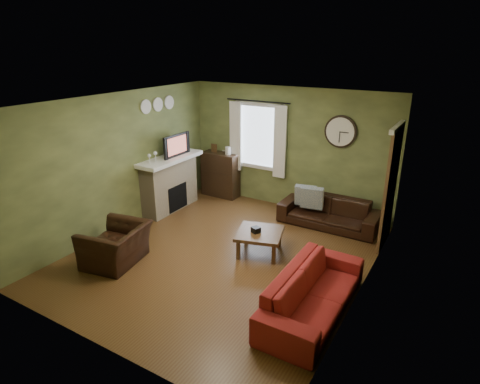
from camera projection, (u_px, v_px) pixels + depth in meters
The scene contains 31 objects.
floor at pixel (223, 255), 6.90m from camera, with size 4.60×5.20×0.00m, color #54361A.
ceiling at pixel (221, 102), 5.98m from camera, with size 4.60×5.20×0.00m, color white.
wall_left at pixel (120, 163), 7.53m from camera, with size 0.00×5.20×2.60m, color olive.
wall_right at pixel (367, 213), 5.34m from camera, with size 0.00×5.20×2.60m, color olive.
wall_back at pixel (288, 149), 8.54m from camera, with size 4.60×0.00×2.60m, color olive.
wall_front at pixel (92, 252), 4.34m from camera, with size 4.60×0.00×2.60m, color olive.
fireplace at pixel (170, 185), 8.63m from camera, with size 0.40×1.40×1.10m, color tan.
firebox at pixel (177, 197), 8.63m from camera, with size 0.04×0.60×0.55m, color black.
mantel at pixel (169, 159), 8.41m from camera, with size 0.58×1.60×0.08m, color white.
tv at pixel (174, 147), 8.44m from camera, with size 0.60×0.08×0.35m, color black.
tv_screen at pixel (177, 145), 8.39m from camera, with size 0.02×0.62×0.36m, color #994C3F.
medallion_left at pixel (146, 107), 7.84m from camera, with size 0.28×0.28×0.03m, color white.
medallion_mid at pixel (158, 105), 8.12m from camera, with size 0.28×0.28×0.03m, color white.
medallion_right at pixel (169, 102), 8.40m from camera, with size 0.28×0.28×0.03m, color white.
window_pane at pixel (259, 136), 8.78m from camera, with size 1.00×0.02×1.30m, color silver, non-canonical shape.
curtain_rod at pixel (258, 101), 8.43m from camera, with size 0.03×0.03×1.50m, color black.
curtain_left at pixel (235, 137), 8.98m from camera, with size 0.28×0.04×1.55m, color white.
curtain_right at pixel (280, 142), 8.46m from camera, with size 0.28×0.04×1.55m, color white.
wall_clock at pixel (340, 132), 7.80m from camera, with size 0.64×0.06×0.64m, color white, non-canonical shape.
door at pixel (390, 189), 6.94m from camera, with size 0.05×0.90×2.10m, color brown.
bookshelf at pixel (221, 174), 9.41m from camera, with size 0.87×0.37×1.04m, color black, non-canonical shape.
book at pixel (222, 153), 9.49m from camera, with size 0.16×0.22×0.02m, color #472E18.
sofa_brown at pixel (329, 212), 7.92m from camera, with size 1.94×0.76×0.57m, color black.
pillow_left at pixel (312, 198), 7.92m from camera, with size 0.44×0.13×0.44m, color gray.
pillow_right at pixel (305, 195), 8.05m from camera, with size 0.42×0.13×0.42m, color gray.
sofa_red at pixel (313, 292), 5.35m from camera, with size 2.08×0.81×0.61m, color maroon.
armchair at pixel (116, 245), 6.56m from camera, with size 0.99×0.86×0.64m, color black.
coffee_table at pixel (260, 242), 6.91m from camera, with size 0.75×0.75×0.40m, color #472E18, non-canonical shape.
tissue_box at pixel (256, 232), 6.81m from camera, with size 0.13×0.13×0.10m, color black.
wine_glass_a at pixel (149, 159), 7.86m from camera, with size 0.07×0.07×0.21m, color white, non-canonical shape.
wine_glass_b at pixel (155, 157), 8.00m from camera, with size 0.08×0.08×0.22m, color white, non-canonical shape.
Camera 1 is at (3.34, -5.08, 3.44)m, focal length 30.00 mm.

